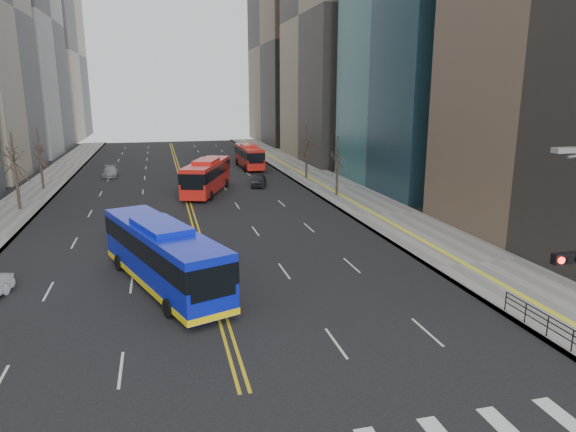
{
  "coord_description": "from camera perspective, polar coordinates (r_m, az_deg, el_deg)",
  "views": [
    {
      "loc": [
        -2.65,
        -12.21,
        11.17
      ],
      "look_at": [
        3.79,
        13.39,
        4.77
      ],
      "focal_mm": 32.0,
      "sensor_mm": 36.0,
      "label": 1
    }
  ],
  "objects": [
    {
      "name": "car_silver",
      "position": [
        73.51,
        -19.17,
        4.68
      ],
      "size": [
        2.06,
        4.78,
        1.37
      ],
      "primitive_type": "imported",
      "rotation": [
        0.0,
        0.0,
        0.03
      ],
      "color": "gray",
      "rests_on": "ground"
    },
    {
      "name": "red_bus_near",
      "position": [
        58.59,
        -9.02,
        4.58
      ],
      "size": [
        6.71,
        12.39,
        3.83
      ],
      "color": "red",
      "rests_on": "ground"
    },
    {
      "name": "centerline",
      "position": [
        68.18,
        -11.74,
        3.92
      ],
      "size": [
        0.55,
        100.0,
        0.01
      ],
      "color": "gold",
      "rests_on": "ground"
    },
    {
      "name": "red_bus_far",
      "position": [
        77.67,
        -4.36,
        6.79
      ],
      "size": [
        2.92,
        11.17,
        3.53
      ],
      "color": "red",
      "rests_on": "ground"
    },
    {
      "name": "pedestrian_railing",
      "position": [
        26.95,
        26.92,
        -10.52
      ],
      "size": [
        0.06,
        6.06,
        1.02
      ],
      "color": "black",
      "rests_on": "sidewalk_right"
    },
    {
      "name": "car_dark_far",
      "position": [
        76.75,
        -3.36,
        5.64
      ],
      "size": [
        1.89,
        3.9,
        1.07
      ],
      "primitive_type": "imported",
      "rotation": [
        0.0,
        0.0,
        -0.03
      ],
      "color": "black",
      "rests_on": "ground"
    },
    {
      "name": "sidewalk_left",
      "position": [
        59.9,
        -27.23,
        1.43
      ],
      "size": [
        5.0,
        130.0,
        0.15
      ],
      "primitive_type": "cube",
      "color": "gray",
      "rests_on": "ground"
    },
    {
      "name": "office_towers",
      "position": [
        81.77,
        -13.0,
        22.28
      ],
      "size": [
        83.0,
        134.0,
        58.0
      ],
      "color": "#9B9B9E",
      "rests_on": "ground"
    },
    {
      "name": "blue_bus",
      "position": [
        30.79,
        -13.77,
        -4.06
      ],
      "size": [
        7.24,
        13.54,
        3.86
      ],
      "color": "#0D1BC3",
      "rests_on": "ground"
    },
    {
      "name": "sidewalk_right",
      "position": [
        61.66,
        5.19,
        3.21
      ],
      "size": [
        7.0,
        130.0,
        0.15
      ],
      "primitive_type": "cube",
      "color": "gray",
      "rests_on": "ground"
    },
    {
      "name": "car_dark_mid",
      "position": [
        62.4,
        -3.26,
        3.97
      ],
      "size": [
        2.67,
        4.55,
        1.45
      ],
      "primitive_type": "imported",
      "rotation": [
        0.0,
        0.0,
        -0.24
      ],
      "color": "black",
      "rests_on": "ground"
    },
    {
      "name": "street_trees",
      "position": [
        47.4,
        -19.56,
        5.21
      ],
      "size": [
        35.2,
        47.2,
        7.6
      ],
      "color": "#2F241C",
      "rests_on": "ground"
    }
  ]
}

